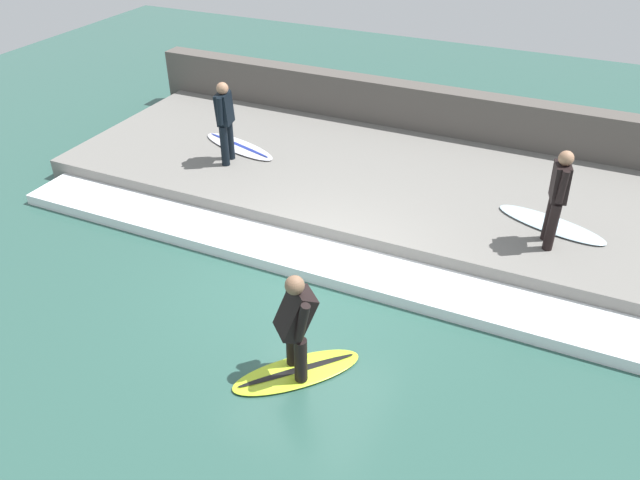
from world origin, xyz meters
TOP-DOWN VIEW (x-y plane):
  - ground_plane at (0.00, 0.00)m, footprint 28.00×28.00m
  - concrete_ledge at (3.29, 0.00)m, footprint 4.40×12.53m
  - back_wall at (5.74, 0.00)m, footprint 0.50×13.16m
  - wave_foam_crest at (0.60, 0.00)m, footprint 0.99×11.90m
  - surfboard_riding at (-1.71, -0.60)m, footprint 1.64×1.60m
  - surfer_riding at (-1.71, -0.60)m, footprint 0.62×0.62m
  - surfer_waiting_near at (2.54, 3.01)m, footprint 0.54×0.33m
  - surfboard_waiting_near at (3.18, 3.16)m, footprint 1.07×1.98m
  - surfer_waiting_far at (2.12, -3.11)m, footprint 0.53×0.33m
  - surfboard_waiting_far at (2.70, -3.11)m, footprint 1.06×1.92m

SIDE VIEW (x-z plane):
  - ground_plane at x=0.00m, z-range 0.00..0.00m
  - surfboard_riding at x=-1.71m, z-range 0.00..0.06m
  - wave_foam_crest at x=0.60m, z-range 0.00..0.19m
  - concrete_ledge at x=3.29m, z-range 0.00..0.41m
  - surfboard_waiting_far at x=2.70m, z-range 0.41..0.47m
  - surfboard_waiting_near at x=3.18m, z-range 0.40..0.47m
  - back_wall at x=5.74m, z-range 0.00..1.34m
  - surfer_riding at x=-1.71m, z-range 0.14..1.64m
  - surfer_waiting_far at x=2.12m, z-range 0.50..2.11m
  - surfer_waiting_near at x=2.54m, z-range 0.50..2.11m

